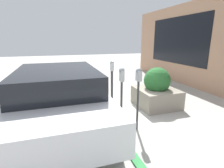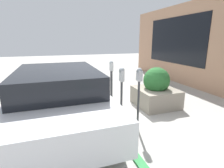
% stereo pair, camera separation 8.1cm
% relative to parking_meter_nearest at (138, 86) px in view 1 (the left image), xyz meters
% --- Properties ---
extents(ground_plane, '(40.00, 40.00, 0.00)m').
position_rel_parking_meter_nearest_xyz_m(ground_plane, '(0.97, 0.42, -1.05)').
color(ground_plane, '#ADAAA3').
extents(curb_strip, '(13.50, 0.16, 0.04)m').
position_rel_parking_meter_nearest_xyz_m(curb_strip, '(0.97, 0.50, -1.03)').
color(curb_strip, '#338C47').
rests_on(curb_strip, ground_plane).
extents(parking_meter_nearest, '(0.15, 0.12, 1.47)m').
position_rel_parking_meter_nearest_xyz_m(parking_meter_nearest, '(0.00, 0.00, 0.00)').
color(parking_meter_nearest, '#38383D').
rests_on(parking_meter_nearest, ground_plane).
extents(parking_meter_second, '(0.18, 0.16, 1.34)m').
position_rel_parking_meter_nearest_xyz_m(parking_meter_second, '(0.93, 0.04, -0.09)').
color(parking_meter_second, '#38383D').
rests_on(parking_meter_second, ground_plane).
extents(parking_meter_middle, '(0.15, 0.13, 1.40)m').
position_rel_parking_meter_nearest_xyz_m(parking_meter_middle, '(1.93, -0.00, -0.18)').
color(parking_meter_middle, '#38383D').
rests_on(parking_meter_middle, ground_plane).
extents(planter_box, '(1.26, 1.19, 1.24)m').
position_rel_parking_meter_nearest_xyz_m(planter_box, '(1.20, -1.24, -0.56)').
color(planter_box, gray).
rests_on(planter_box, ground_plane).
extents(parked_car_front, '(4.68, 2.06, 1.41)m').
position_rel_parking_meter_nearest_xyz_m(parked_car_front, '(0.89, 1.71, -0.28)').
color(parked_car_front, silver).
rests_on(parked_car_front, ground_plane).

